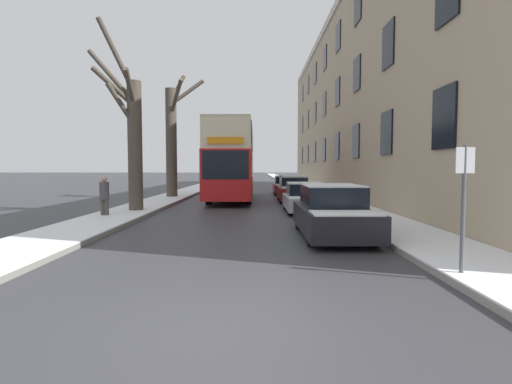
# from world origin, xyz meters

# --- Properties ---
(ground_plane) EXTENTS (320.00, 320.00, 0.00)m
(ground_plane) POSITION_xyz_m (0.00, 0.00, 0.00)
(ground_plane) COLOR #38383D
(sidewalk_left) EXTENTS (2.21, 130.00, 0.16)m
(sidewalk_left) POSITION_xyz_m (-4.87, 53.00, 0.08)
(sidewalk_left) COLOR gray
(sidewalk_left) RESTS_ON ground
(sidewalk_right) EXTENTS (2.21, 130.00, 0.16)m
(sidewalk_right) POSITION_xyz_m (4.87, 53.00, 0.08)
(sidewalk_right) COLOR gray
(sidewalk_right) RESTS_ON ground
(terrace_facade_right) EXTENTS (9.10, 46.09, 13.41)m
(terrace_facade_right) POSITION_xyz_m (10.47, 24.51, 6.71)
(terrace_facade_right) COLOR tan
(terrace_facade_right) RESTS_ON ground
(bare_tree_left_0) EXTENTS (2.67, 2.73, 8.02)m
(bare_tree_left_0) POSITION_xyz_m (-4.76, 12.20, 3.42)
(bare_tree_left_0) COLOR #4C4238
(bare_tree_left_0) RESTS_ON ground
(bare_tree_left_1) EXTENTS (2.40, 2.66, 7.87)m
(bare_tree_left_1) POSITION_xyz_m (-4.71, 20.33, 3.80)
(bare_tree_left_1) COLOR #4C4238
(bare_tree_left_1) RESTS_ON ground
(double_decker_bus) EXTENTS (2.49, 11.16, 4.51)m
(double_decker_bus) POSITION_xyz_m (-0.93, 19.73, 2.54)
(double_decker_bus) COLOR red
(double_decker_bus) RESTS_ON ground
(parked_car_0) EXTENTS (1.82, 4.47, 1.48)m
(parked_car_0) POSITION_xyz_m (2.70, 6.46, 0.68)
(parked_car_0) COLOR black
(parked_car_0) RESTS_ON ground
(parked_car_1) EXTENTS (1.76, 3.95, 1.31)m
(parked_car_1) POSITION_xyz_m (2.70, 12.71, 0.61)
(parked_car_1) COLOR #9EA3AD
(parked_car_1) RESTS_ON ground
(parked_car_2) EXTENTS (1.72, 4.29, 1.50)m
(parked_car_2) POSITION_xyz_m (2.70, 18.33, 0.69)
(parked_car_2) COLOR maroon
(parked_car_2) RESTS_ON ground
(parked_car_3) EXTENTS (1.75, 3.95, 1.38)m
(parked_car_3) POSITION_xyz_m (2.70, 24.49, 0.63)
(parked_car_3) COLOR maroon
(parked_car_3) RESTS_ON ground
(pedestrian_left_sidewalk) EXTENTS (0.36, 0.36, 1.63)m
(pedestrian_left_sidewalk) POSITION_xyz_m (-5.24, 10.32, 0.89)
(pedestrian_left_sidewalk) COLOR #4C4742
(pedestrian_left_sidewalk) RESTS_ON ground
(street_sign_post) EXTENTS (0.32, 0.07, 2.34)m
(street_sign_post) POSITION_xyz_m (4.06, 1.95, 1.35)
(street_sign_post) COLOR #4C4F54
(street_sign_post) RESTS_ON ground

